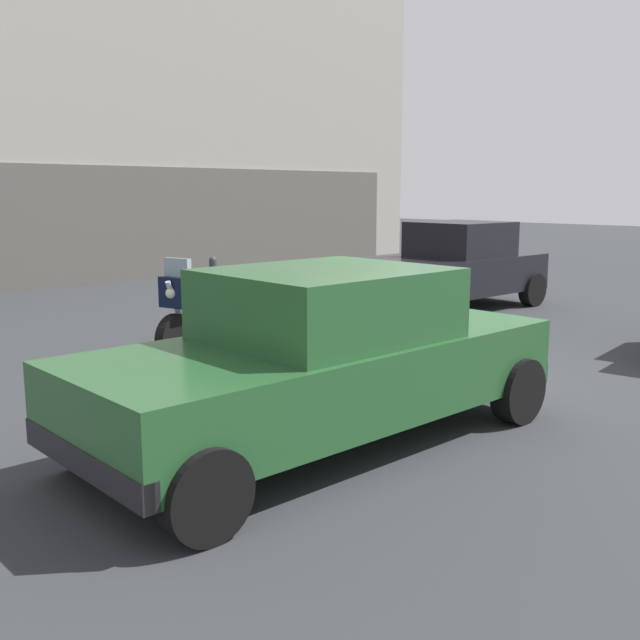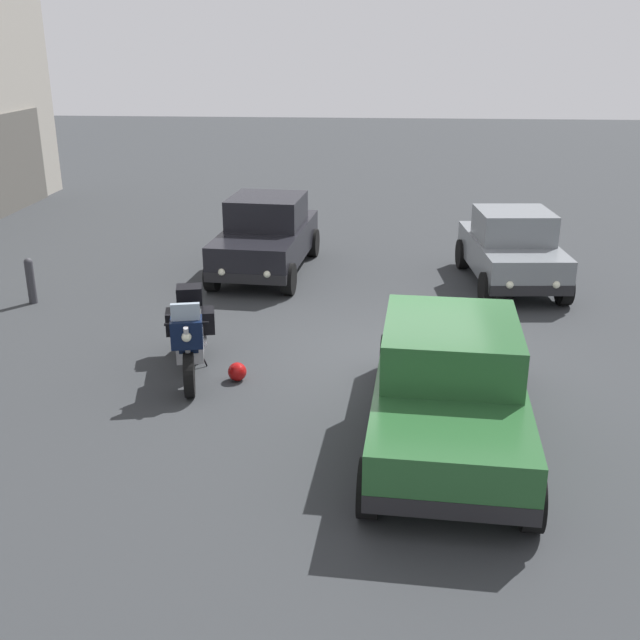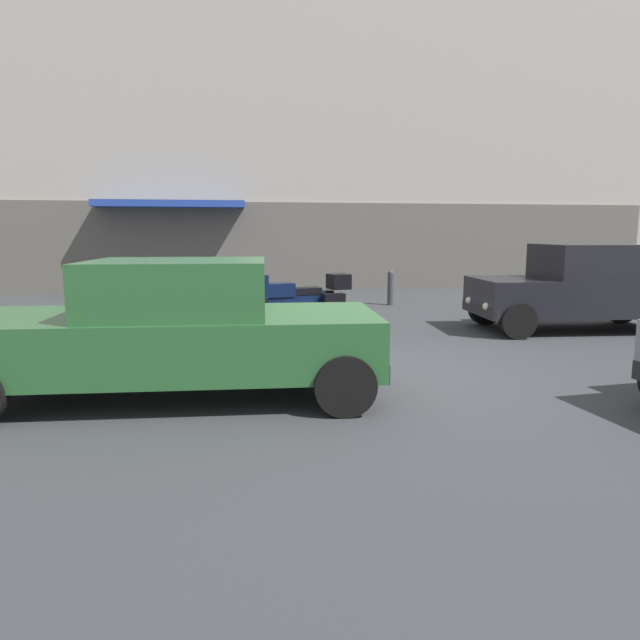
{
  "view_description": "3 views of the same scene",
  "coord_description": "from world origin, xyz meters",
  "px_view_note": "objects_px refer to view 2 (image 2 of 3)",
  "views": [
    {
      "loc": [
        -6.8,
        -4.81,
        2.23
      ],
      "look_at": [
        -0.53,
        1.17,
        0.68
      ],
      "focal_mm": 41.04,
      "sensor_mm": 36.0,
      "label": 1
    },
    {
      "loc": [
        -10.93,
        0.39,
        4.76
      ],
      "look_at": [
        -0.36,
        1.22,
        0.84
      ],
      "focal_mm": 42.52,
      "sensor_mm": 36.0,
      "label": 2
    },
    {
      "loc": [
        -1.68,
        -6.9,
        1.86
      ],
      "look_at": [
        -0.46,
        0.64,
        0.66
      ],
      "focal_mm": 31.42,
      "sensor_mm": 36.0,
      "label": 3
    }
  ],
  "objects_px": {
    "helmet": "(237,372)",
    "car_hatchback_near": "(266,236)",
    "motorcycle": "(189,333)",
    "car_sedan_far": "(449,381)",
    "car_compact_side": "(512,249)",
    "bollard_curbside": "(30,279)"
  },
  "relations": [
    {
      "from": "helmet",
      "to": "car_hatchback_near",
      "type": "relative_size",
      "value": 0.07
    },
    {
      "from": "motorcycle",
      "to": "car_sedan_far",
      "type": "height_order",
      "value": "car_sedan_far"
    },
    {
      "from": "car_hatchback_near",
      "to": "car_compact_side",
      "type": "distance_m",
      "value": 5.16
    },
    {
      "from": "motorcycle",
      "to": "car_compact_side",
      "type": "xyz_separation_m",
      "value": [
        4.8,
        -5.52,
        0.15
      ]
    },
    {
      "from": "bollard_curbside",
      "to": "car_compact_side",
      "type": "bearing_deg",
      "value": -78.57
    },
    {
      "from": "car_compact_side",
      "to": "bollard_curbside",
      "type": "height_order",
      "value": "car_compact_side"
    },
    {
      "from": "car_hatchback_near",
      "to": "car_compact_side",
      "type": "xyz_separation_m",
      "value": [
        -0.56,
        -5.13,
        -0.04
      ]
    },
    {
      "from": "car_sedan_far",
      "to": "car_compact_side",
      "type": "distance_m",
      "value": 6.81
    },
    {
      "from": "motorcycle",
      "to": "helmet",
      "type": "relative_size",
      "value": 7.99
    },
    {
      "from": "motorcycle",
      "to": "car_hatchback_near",
      "type": "height_order",
      "value": "car_hatchback_near"
    },
    {
      "from": "motorcycle",
      "to": "helmet",
      "type": "bearing_deg",
      "value": 57.46
    },
    {
      "from": "helmet",
      "to": "car_sedan_far",
      "type": "xyz_separation_m",
      "value": [
        -1.49,
        -2.96,
        0.64
      ]
    },
    {
      "from": "helmet",
      "to": "car_compact_side",
      "type": "height_order",
      "value": "car_compact_side"
    },
    {
      "from": "car_hatchback_near",
      "to": "car_compact_side",
      "type": "height_order",
      "value": "car_hatchback_near"
    },
    {
      "from": "motorcycle",
      "to": "helmet",
      "type": "height_order",
      "value": "motorcycle"
    },
    {
      "from": "helmet",
      "to": "car_sedan_far",
      "type": "relative_size",
      "value": 0.06
    },
    {
      "from": "car_hatchback_near",
      "to": "bollard_curbside",
      "type": "xyz_separation_m",
      "value": [
        -2.44,
        4.2,
        -0.33
      ]
    },
    {
      "from": "car_hatchback_near",
      "to": "bollard_curbside",
      "type": "height_order",
      "value": "car_hatchback_near"
    },
    {
      "from": "car_sedan_far",
      "to": "car_compact_side",
      "type": "height_order",
      "value": "same"
    },
    {
      "from": "car_hatchback_near",
      "to": "motorcycle",
      "type": "bearing_deg",
      "value": 0.41
    },
    {
      "from": "car_hatchback_near",
      "to": "bollard_curbside",
      "type": "distance_m",
      "value": 4.87
    },
    {
      "from": "car_sedan_far",
      "to": "motorcycle",
      "type": "bearing_deg",
      "value": 68.14
    }
  ]
}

